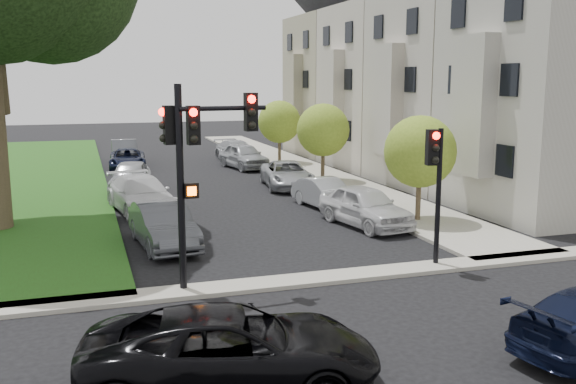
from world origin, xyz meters
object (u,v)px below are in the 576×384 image
object	(u,v)px
traffic_signal_main	(196,150)
car_cross_near	(232,350)
small_tree_a	(420,152)
small_tree_c	(279,122)
car_parked_7	(130,176)
car_parked_3	(244,156)
car_parked_1	(325,193)
small_tree_b	(323,130)
car_parked_8	(127,159)
car_parked_2	(287,175)
car_parked_4	(237,151)
car_parked_5	(163,225)
car_parked_6	(141,195)
car_parked_0	(365,206)
car_parked_9	(125,151)
traffic_signal_secondary	(435,171)

from	to	relation	value
traffic_signal_main	car_cross_near	xyz separation A→B (m)	(-0.42, -5.65, -3.00)
small_tree_a	car_cross_near	bearing A→B (deg)	-131.96
small_tree_c	car_parked_7	world-z (taller)	small_tree_c
car_cross_near	car_parked_3	distance (m)	29.00
car_parked_1	traffic_signal_main	bearing A→B (deg)	-136.81
small_tree_b	car_parked_8	bearing A→B (deg)	139.71
car_parked_2	small_tree_b	bearing A→B (deg)	31.71
small_tree_b	small_tree_c	bearing A→B (deg)	90.00
car_cross_near	car_parked_4	distance (m)	32.88
car_cross_near	car_parked_1	world-z (taller)	car_cross_near
car_parked_5	car_parked_3	bearing A→B (deg)	62.11
car_cross_near	small_tree_a	bearing A→B (deg)	-30.41
car_parked_8	car_parked_2	bearing A→B (deg)	-47.62
car_parked_6	car_parked_8	distance (m)	13.33
car_cross_near	car_parked_8	distance (m)	29.71
car_parked_0	car_parked_3	world-z (taller)	car_parked_3
car_cross_near	car_parked_7	bearing A→B (deg)	11.94
small_tree_a	car_parked_2	distance (m)	9.82
car_parked_1	car_parked_9	bearing A→B (deg)	102.59
small_tree_c	car_parked_9	world-z (taller)	small_tree_c
traffic_signal_secondary	car_parked_8	bearing A→B (deg)	106.43
car_parked_2	car_parked_5	distance (m)	12.54
car_parked_3	car_parked_6	distance (m)	13.80
car_parked_3	car_parked_1	bearing A→B (deg)	-98.98
car_parked_5	car_parked_8	bearing A→B (deg)	83.57
small_tree_b	car_parked_6	size ratio (longest dim) A/B	0.81
car_parked_2	car_parked_5	world-z (taller)	car_parked_5
car_cross_near	car_parked_5	world-z (taller)	car_cross_near
car_parked_2	car_parked_3	distance (m)	7.68
traffic_signal_main	car_parked_0	world-z (taller)	traffic_signal_main
car_parked_0	car_parked_5	world-z (taller)	car_parked_0
car_parked_7	car_parked_4	bearing A→B (deg)	63.71
car_parked_8	car_parked_0	bearing A→B (deg)	-63.96
car_cross_near	car_parked_1	distance (m)	16.72
car_parked_5	traffic_signal_secondary	bearing A→B (deg)	-38.99
car_parked_3	car_parked_7	size ratio (longest dim) A/B	1.03
car_parked_0	car_parked_9	world-z (taller)	car_parked_0
small_tree_c	car_cross_near	world-z (taller)	small_tree_c
car_parked_8	car_parked_9	bearing A→B (deg)	93.09
car_cross_near	small_tree_b	bearing A→B (deg)	-13.40
small_tree_a	traffic_signal_main	distance (m)	11.06
traffic_signal_main	car_parked_2	size ratio (longest dim) A/B	1.11
car_parked_2	car_parked_7	size ratio (longest dim) A/B	1.09
traffic_signal_main	car_parked_3	bearing A→B (deg)	73.07
traffic_signal_secondary	car_cross_near	distance (m)	9.52
small_tree_a	car_parked_6	size ratio (longest dim) A/B	0.80
car_parked_2	car_parked_4	bearing A→B (deg)	96.78
car_parked_1	car_parked_8	world-z (taller)	car_parked_1
small_tree_c	car_parked_6	bearing A→B (deg)	-127.76
car_parked_0	car_parked_1	distance (m)	3.75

